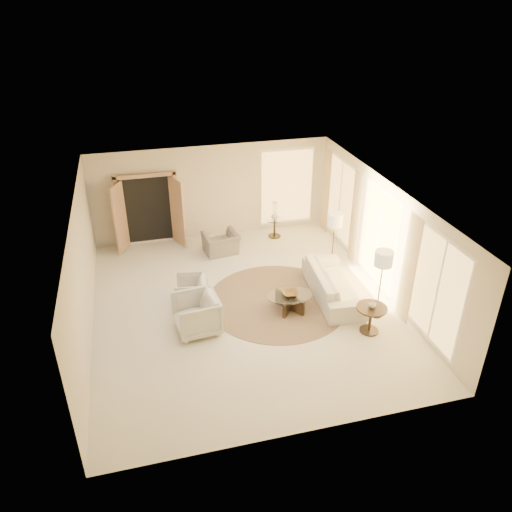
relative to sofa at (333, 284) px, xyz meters
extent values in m
cube|color=silver|center=(-2.22, 0.13, -0.37)|extent=(7.00, 8.00, 0.02)
cube|color=white|center=(-2.22, 0.13, 2.44)|extent=(7.00, 8.00, 0.02)
cube|color=beige|center=(-2.22, 4.13, 1.04)|extent=(7.00, 0.04, 2.80)
cube|color=beige|center=(-2.22, -3.87, 1.04)|extent=(7.00, 0.04, 2.80)
cube|color=beige|center=(-5.72, 0.13, 1.04)|extent=(0.04, 8.00, 2.80)
cube|color=beige|center=(1.28, 0.13, 1.04)|extent=(0.04, 8.00, 2.80)
cube|color=tan|center=(-4.12, 4.02, 0.72)|extent=(1.80, 0.12, 2.16)
cube|color=tan|center=(-4.92, 3.75, 0.67)|extent=(0.35, 0.66, 2.00)
cube|color=tan|center=(-3.32, 3.75, 0.67)|extent=(0.35, 0.66, 2.00)
cylinder|color=#493525|center=(-1.39, 0.13, -0.35)|extent=(4.52, 4.52, 0.01)
imported|color=beige|center=(0.00, 0.00, 0.00)|extent=(1.14, 2.51, 0.71)
imported|color=beige|center=(-3.41, 0.56, 0.03)|extent=(0.83, 0.87, 0.77)
imported|color=beige|center=(-3.45, -0.54, 0.12)|extent=(0.96, 1.01, 0.96)
imported|color=gray|center=(-2.24, 2.90, 0.05)|extent=(1.02, 0.75, 0.82)
cube|color=black|center=(-1.21, -0.28, -0.17)|extent=(0.53, 0.74, 0.37)
cube|color=black|center=(-1.21, -0.28, -0.17)|extent=(0.55, 0.72, 0.37)
cylinder|color=white|center=(-1.21, -0.28, 0.04)|extent=(1.14, 1.14, 0.02)
cylinder|color=black|center=(0.25, -1.53, -0.34)|extent=(0.42, 0.42, 0.03)
cylinder|color=black|center=(0.25, -1.53, -0.04)|extent=(0.06, 0.06, 0.60)
cylinder|color=black|center=(0.25, -1.53, 0.27)|extent=(0.68, 0.68, 0.03)
cylinder|color=#2F281B|center=(-0.46, 3.53, -0.34)|extent=(0.38, 0.38, 0.03)
cylinder|color=#2F281B|center=(-0.46, 3.53, -0.07)|extent=(0.06, 0.06, 0.55)
cylinder|color=white|center=(-0.46, 3.53, 0.21)|extent=(0.50, 0.50, 0.03)
cylinder|color=#2F281B|center=(0.46, 1.22, -0.34)|extent=(0.28, 0.28, 0.03)
cylinder|color=#2F281B|center=(0.46, 1.22, 0.34)|extent=(0.03, 0.03, 1.40)
cylinder|color=#BEB289|center=(0.46, 1.22, 1.12)|extent=(0.40, 0.40, 0.34)
cylinder|color=#2F281B|center=(0.68, -1.01, -0.34)|extent=(0.29, 0.29, 0.03)
cylinder|color=#2F281B|center=(0.68, -1.01, 0.36)|extent=(0.03, 0.03, 1.43)
cylinder|color=#BEB289|center=(0.68, -1.01, 1.16)|extent=(0.41, 0.41, 0.35)
imported|color=brown|center=(-1.21, -0.28, 0.10)|extent=(0.38, 0.38, 0.09)
imported|color=silver|center=(0.25, -1.53, 0.37)|extent=(0.22, 0.22, 0.18)
imported|color=silver|center=(-0.46, 3.53, 0.33)|extent=(0.24, 0.24, 0.23)
camera|label=1|loc=(-4.44, -9.55, 6.48)|focal=35.00mm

